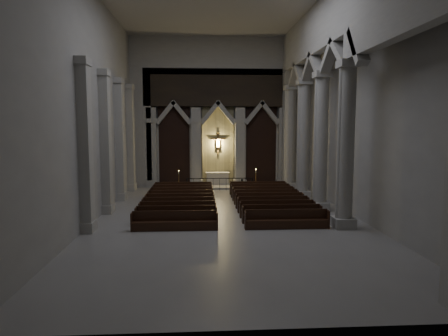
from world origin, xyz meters
The scene contains 11 objects.
room centered at (0.00, 0.00, 7.60)m, with size 24.00×24.10×12.00m.
sanctuary_wall centered at (0.00, 11.54, 6.62)m, with size 14.00×0.77×12.00m.
right_arcade centered at (5.50, 1.33, 7.83)m, with size 1.00×24.00×12.00m.
left_pilasters centered at (-6.75, 3.50, 3.91)m, with size 0.60×13.00×8.03m.
sanctuary_step centered at (0.00, 10.60, 0.07)m, with size 8.50×2.60×0.15m, color #A9A69E.
altar centered at (-0.06, 11.23, 0.64)m, with size 1.93×0.77×0.98m.
altar_rail centered at (0.00, 8.91, 0.66)m, with size 5.07×0.09×1.00m.
candle_stand_left centered at (-3.16, 9.74, 0.41)m, with size 0.25×0.25×1.49m.
candle_stand_right centered at (2.84, 9.35, 0.43)m, with size 0.27×0.27×1.60m.
pews centered at (0.00, 2.36, 0.30)m, with size 9.51×10.17×0.92m.
worshipper centered at (1.60, 7.62, 0.54)m, with size 0.39×0.26×1.07m, color black.
Camera 1 is at (-1.47, -21.22, 4.99)m, focal length 32.00 mm.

